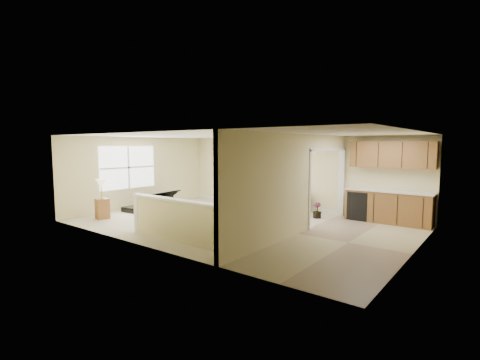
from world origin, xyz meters
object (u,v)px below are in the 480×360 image
Objects in this scene: small_plant at (317,211)px; palm_plant at (236,189)px; piano at (157,192)px; accent_table at (261,194)px; loveseat at (285,201)px; piano_bench at (183,210)px; lamp_stand at (102,202)px.

palm_plant is at bearing 172.94° from small_plant.
piano is 2.68× the size of accent_table.
loveseat is 2.32× the size of accent_table.
small_plant is at bearing -2.22° from loveseat.
piano_bench is 4.11m from small_plant.
palm_plant is 1.09× the size of lamp_stand.
piano is 1.60× the size of palm_plant.
accent_table is at bearing 169.99° from small_plant.
accent_table is 1.11m from palm_plant.
palm_plant reaches higher than accent_table.
piano is 4.39m from loveseat.
palm_plant is at bearing 179.39° from accent_table.
piano_bench is 2.44m from lamp_stand.
piano is at bearing -118.17° from palm_plant.
loveseat is 1.50× the size of lamp_stand.
piano reaches higher than lamp_stand.
accent_table reaches higher than small_plant.
accent_table is at bearing -0.61° from palm_plant.
loveseat is at bearing 1.34° from palm_plant.
piano_bench is 0.38× the size of loveseat.
piano is 1.16× the size of loveseat.
piano_bench is 0.88× the size of accent_table.
loveseat is 2.09m from palm_plant.
loveseat is at bearing 3.55° from accent_table.
lamp_stand is (-3.71, -4.53, 0.17)m from loveseat.
loveseat reaches higher than piano_bench.
piano reaches higher than loveseat.
accent_table is at bearing 70.55° from piano_bench.
small_plant is (2.38, -0.42, -0.30)m from accent_table.
lamp_stand reaches higher than accent_table.
palm_plant reaches higher than piano_bench.
piano is 4.40× the size of small_plant.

